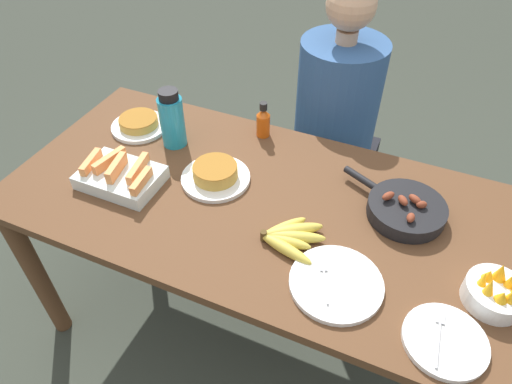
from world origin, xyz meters
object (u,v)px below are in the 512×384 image
Objects in this scene: fruit_bowl_mango at (496,292)px; hot_sauce_bottle at (263,121)px; empty_plate_far_left at (336,283)px; empty_plate_near_front at (445,341)px; skillet at (405,209)px; banana_bunch at (289,237)px; water_bottle at (172,119)px; frittata_plate_side at (215,174)px; person_figure at (331,147)px; melon_tray at (121,176)px; frittata_plate_center at (139,124)px.

hot_sauce_bottle is at bearing 152.52° from fruit_bowl_mango.
empty_plate_near_front is at bearing -11.01° from empty_plate_far_left.
hot_sauce_bottle is (-0.58, 0.22, 0.04)m from skillet.
water_bottle reaches higher than banana_bunch.
person_figure reaches higher than frittata_plate_side.
melon_tray is at bearing -153.54° from frittata_plate_side.
banana_bunch is 1.40× the size of hot_sauce_bottle.
melon_tray is at bearing 39.40° from skillet.
empty_plate_near_front is (1.09, -0.17, -0.02)m from melon_tray.
empty_plate_near_front is at bearing -60.20° from person_figure.
frittata_plate_center is at bearing 167.60° from fruit_bowl_mango.
melon_tray reaches higher than frittata_plate_side.
water_bottle is at bearing 152.81° from empty_plate_far_left.
melon_tray is 1.03× the size of empty_plate_far_left.
skillet is 0.37m from empty_plate_far_left.
melon_tray is 0.76× the size of skillet.
frittata_plate_center is 0.97× the size of water_bottle.
frittata_plate_center is (-0.13, 0.30, -0.01)m from melon_tray.
banana_bunch is 0.50m from empty_plate_near_front.
banana_bunch is at bearing 64.88° from skillet.
skillet is (0.92, 0.23, -0.00)m from melon_tray.
skillet is 1.69× the size of empty_plate_near_front.
water_bottle is at bearing 167.03° from fruit_bowl_mango.
skillet reaches higher than empty_plate_far_left.
fruit_bowl_mango reaches higher than frittata_plate_side.
water_bottle reaches higher than melon_tray.
melon_tray reaches higher than banana_bunch.
frittata_plate_side is at bearing 26.46° from melon_tray.
empty_plate_near_front is at bearing 138.55° from skillet.
melon_tray reaches higher than empty_plate_far_left.
melon_tray is 1.67× the size of fruit_bowl_mango.
hot_sauce_bottle is (0.47, 0.16, 0.04)m from frittata_plate_center.
empty_plate_near_front is at bearing -119.25° from fruit_bowl_mango.
banana_bunch is 0.85× the size of frittata_plate_side.
person_figure is at bearing 69.72° from frittata_plate_side.
hot_sauce_bottle is (-0.28, 0.47, 0.04)m from banana_bunch.
hot_sauce_bottle is at bearing 4.50° from skillet.
empty_plate_far_left is (-0.12, -0.35, -0.02)m from skillet.
frittata_plate_center is 0.45m from frittata_plate_side.
empty_plate_near_front is at bearing -8.91° from melon_tray.
frittata_plate_center is 0.88m from person_figure.
melon_tray is at bearing -100.34° from water_bottle.
person_figure is at bearing 129.52° from fruit_bowl_mango.
hot_sauce_bottle is (-0.76, 0.62, 0.05)m from empty_plate_near_front.
melon_tray is 1.28× the size of empty_plate_near_front.
frittata_plate_center is (-1.05, 0.06, -0.01)m from skillet.
water_bottle reaches higher than empty_plate_far_left.
skillet is 0.28× the size of person_figure.
banana_bunch is 0.39m from skillet.
banana_bunch is 0.77× the size of empty_plate_far_left.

